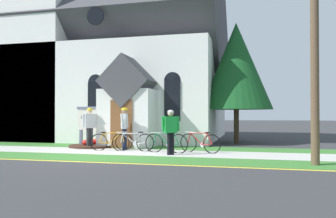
# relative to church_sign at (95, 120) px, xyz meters

# --- Properties ---
(ground) EXTENTS (140.00, 140.00, 0.00)m
(ground) POSITION_rel_church_sign_xyz_m (1.51, 0.46, -1.20)
(ground) COLOR #333335
(sidewalk_slab) EXTENTS (32.00, 2.11, 0.01)m
(sidewalk_slab) POSITION_rel_church_sign_xyz_m (-0.53, -1.79, -1.20)
(sidewalk_slab) COLOR #B7B5AD
(sidewalk_slab) RESTS_ON ground
(grass_verge) EXTENTS (32.00, 1.74, 0.01)m
(grass_verge) POSITION_rel_church_sign_xyz_m (-0.53, -3.72, -1.20)
(grass_verge) COLOR #38722D
(grass_verge) RESTS_ON ground
(church_lawn) EXTENTS (24.00, 1.87, 0.01)m
(church_lawn) POSITION_rel_church_sign_xyz_m (-0.53, 0.20, -1.20)
(church_lawn) COLOR #38722D
(church_lawn) RESTS_ON ground
(curb_paint_stripe) EXTENTS (28.00, 0.16, 0.01)m
(curb_paint_stripe) POSITION_rel_church_sign_xyz_m (-0.53, -4.74, -1.20)
(curb_paint_stripe) COLOR yellow
(curb_paint_stripe) RESTS_ON ground
(church_building) EXTENTS (11.65, 11.74, 14.34)m
(church_building) POSITION_rel_church_sign_xyz_m (-0.98, 5.64, 3.83)
(church_building) COLOR white
(church_building) RESTS_ON ground
(church_sign) EXTENTS (1.75, 0.18, 1.82)m
(church_sign) POSITION_rel_church_sign_xyz_m (0.00, 0.00, 0.00)
(church_sign) COLOR slate
(church_sign) RESTS_ON ground
(flower_bed) EXTENTS (2.05, 2.05, 0.34)m
(flower_bed) POSITION_rel_church_sign_xyz_m (0.02, -0.27, -1.12)
(flower_bed) COLOR #382319
(flower_bed) RESTS_ON ground
(bicycle_red) EXTENTS (1.63, 0.61, 0.78)m
(bicycle_red) POSITION_rel_church_sign_xyz_m (1.40, -1.40, -0.84)
(bicycle_red) COLOR black
(bicycle_red) RESTS_ON ground
(bicycle_white) EXTENTS (1.74, 0.28, 0.83)m
(bicycle_white) POSITION_rel_church_sign_xyz_m (3.80, -1.73, -0.82)
(bicycle_white) COLOR black
(bicycle_white) RESTS_ON ground
(bicycle_green) EXTENTS (1.67, 0.62, 0.82)m
(bicycle_green) POSITION_rel_church_sign_xyz_m (5.03, -1.30, -0.82)
(bicycle_green) COLOR black
(bicycle_green) RESTS_ON ground
(bicycle_yellow) EXTENTS (1.71, 0.23, 0.80)m
(bicycle_yellow) POSITION_rel_church_sign_xyz_m (2.37, -1.48, -0.83)
(bicycle_yellow) COLOR black
(bicycle_yellow) RESTS_ON ground
(cyclist_in_orange_jersey) EXTENTS (0.52, 0.57, 1.75)m
(cyclist_in_orange_jersey) POSITION_rel_church_sign_xyz_m (0.08, -0.68, -0.16)
(cyclist_in_orange_jersey) COLOR #2D2D33
(cyclist_in_orange_jersey) RESTS_ON ground
(cyclist_in_green_jersey) EXTENTS (0.61, 0.40, 1.63)m
(cyclist_in_green_jersey) POSITION_rel_church_sign_xyz_m (4.12, -2.37, -0.25)
(cyclist_in_green_jersey) COLOR black
(cyclist_in_green_jersey) RESTS_ON ground
(cyclist_in_white_jersey) EXTENTS (0.31, 0.79, 1.75)m
(cyclist_in_white_jersey) POSITION_rel_church_sign_xyz_m (1.80, -0.94, -0.16)
(cyclist_in_white_jersey) COLOR #191E38
(cyclist_in_white_jersey) RESTS_ON ground
(utility_pole) EXTENTS (3.12, 0.28, 8.30)m
(utility_pole) POSITION_rel_church_sign_xyz_m (8.65, -3.73, 3.40)
(utility_pole) COLOR brown
(utility_pole) RESTS_ON ground
(roadside_conifer) EXTENTS (3.61, 3.61, 6.13)m
(roadside_conifer) POSITION_rel_church_sign_xyz_m (6.22, 3.20, 2.72)
(roadside_conifer) COLOR #3D2D1E
(roadside_conifer) RESTS_ON ground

